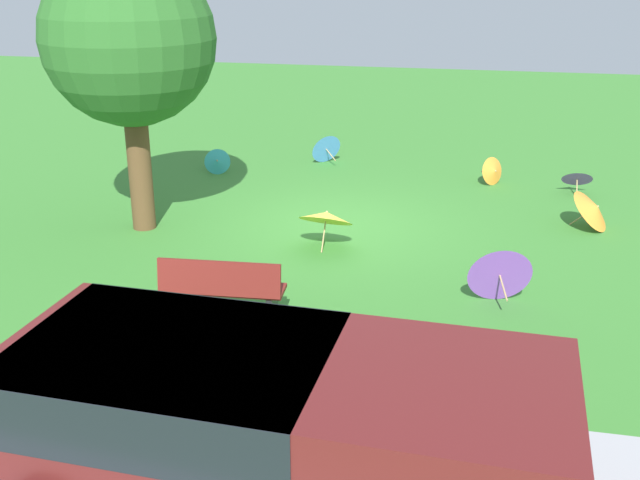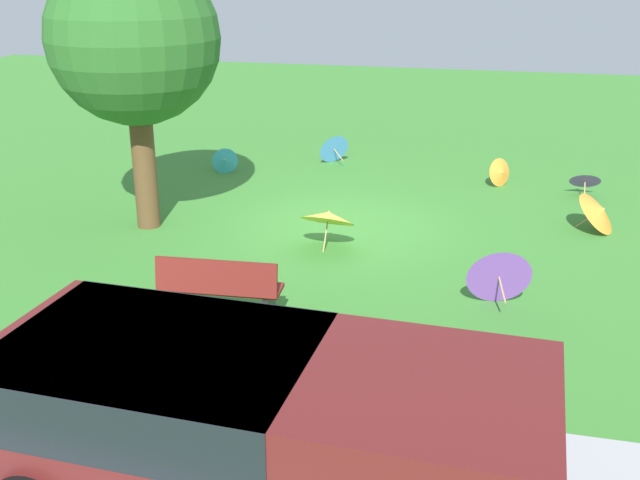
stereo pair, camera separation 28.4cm
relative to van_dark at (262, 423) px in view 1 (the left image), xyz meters
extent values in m
plane|color=#387A2D|center=(0.89, -7.38, -0.91)|extent=(40.00, 40.00, 0.00)
cube|color=#591919|center=(-0.17, 0.01, -0.06)|extent=(4.68, 2.09, 1.35)
cube|color=black|center=(0.75, -0.03, 0.34)|extent=(2.66, 2.03, 0.55)
cylinder|color=black|center=(1.40, -1.01, -0.53)|extent=(0.77, 0.25, 0.76)
cylinder|color=black|center=(-1.82, -0.87, -0.53)|extent=(0.77, 0.25, 0.76)
cube|color=maroon|center=(1.54, -3.47, -0.46)|extent=(1.63, 0.56, 0.05)
cube|color=maroon|center=(1.52, -3.27, -0.24)|extent=(1.60, 0.22, 0.45)
cube|color=black|center=(2.18, -3.43, -0.69)|extent=(0.11, 0.41, 0.45)
cube|color=black|center=(0.90, -3.52, -0.69)|extent=(0.11, 0.41, 0.45)
cylinder|color=brown|center=(4.08, -6.61, 0.28)|extent=(0.40, 0.40, 2.39)
sphere|color=#286023|center=(4.08, -6.61, 2.33)|extent=(2.83, 2.83, 2.83)
cylinder|color=tan|center=(-1.77, -10.71, -0.66)|extent=(0.23, 0.21, 0.09)
cone|color=orange|center=(-1.91, -10.58, -0.62)|extent=(0.56, 0.59, 0.59)
sphere|color=tan|center=(-1.95, -10.55, -0.61)|extent=(0.06, 0.06, 0.04)
cylinder|color=tan|center=(-2.04, -4.49, -0.57)|extent=(0.13, 0.47, 0.18)
cone|color=purple|center=(-1.97, -4.79, -0.46)|extent=(0.96, 0.63, 0.89)
sphere|color=tan|center=(-1.95, -4.87, -0.44)|extent=(0.05, 0.05, 0.05)
cylinder|color=tan|center=(4.05, -10.44, -0.76)|extent=(0.12, 0.35, 0.21)
cone|color=teal|center=(3.99, -10.23, -0.64)|extent=(0.64, 0.50, 0.55)
sphere|color=tan|center=(3.98, -10.19, -0.62)|extent=(0.05, 0.06, 0.05)
cylinder|color=tan|center=(1.69, -11.40, -0.67)|extent=(0.30, 0.35, 0.19)
cone|color=#4C8CE5|center=(1.88, -11.61, -0.55)|extent=(0.80, 0.76, 0.71)
sphere|color=tan|center=(1.92, -11.67, -0.53)|extent=(0.06, 0.06, 0.05)
cylinder|color=tan|center=(-3.54, -10.17, -0.76)|extent=(0.03, 0.26, 0.31)
cone|color=purple|center=(-3.54, -10.31, -0.57)|extent=(0.61, 0.54, 0.45)
sphere|color=tan|center=(-3.54, -10.34, -0.54)|extent=(0.04, 0.05, 0.05)
cylinder|color=tan|center=(-3.41, -8.25, -0.75)|extent=(0.32, 0.13, 0.32)
cone|color=orange|center=(-3.61, -8.18, -0.55)|extent=(0.95, 1.03, 0.73)
sphere|color=tan|center=(-3.67, -8.16, -0.49)|extent=(0.06, 0.05, 0.05)
cylinder|color=tan|center=(0.77, -6.18, -0.68)|extent=(0.05, 0.24, 0.47)
cone|color=yellow|center=(0.76, -6.32, -0.38)|extent=(0.96, 0.94, 0.52)
sphere|color=tan|center=(0.75, -6.36, -0.31)|extent=(0.04, 0.05, 0.05)
camera|label=1|loc=(-1.59, 5.15, 3.64)|focal=42.94mm
camera|label=2|loc=(-1.87, 5.08, 3.64)|focal=42.94mm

